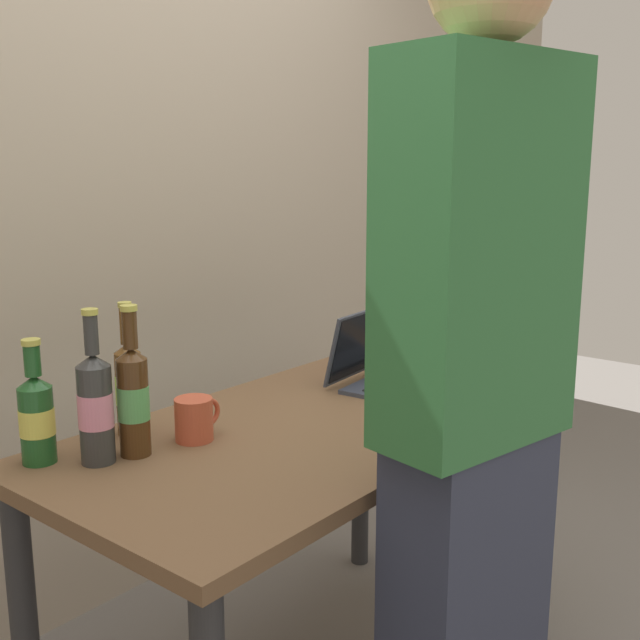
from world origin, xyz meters
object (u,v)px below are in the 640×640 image
(laptop, at_px, (387,367))
(beer_bottle_brown, at_px, (37,416))
(beer_bottle_green, at_px, (95,405))
(coffee_mug, at_px, (195,419))
(beer_bottle_amber, at_px, (133,397))
(person_figure, at_px, (474,391))
(beer_bottle_dark, at_px, (129,385))

(laptop, xyz_separation_m, beer_bottle_brown, (-0.97, 0.24, 0.06))
(beer_bottle_green, bearing_deg, laptop, -8.94)
(beer_bottle_brown, bearing_deg, beer_bottle_green, -50.71)
(laptop, bearing_deg, beer_bottle_brown, 166.21)
(beer_bottle_brown, relative_size, coffee_mug, 2.18)
(beer_bottle_amber, relative_size, person_figure, 0.18)
(beer_bottle_green, bearing_deg, beer_bottle_brown, 129.29)
(beer_bottle_dark, height_order, person_figure, person_figure)
(laptop, height_order, beer_bottle_amber, beer_bottle_amber)
(person_figure, bearing_deg, coffee_mug, 101.20)
(beer_bottle_amber, xyz_separation_m, beer_bottle_dark, (0.08, 0.12, -0.01))
(beer_bottle_brown, distance_m, beer_bottle_dark, 0.23)
(beer_bottle_brown, xyz_separation_m, coffee_mug, (0.30, -0.16, -0.05))
(beer_bottle_amber, relative_size, beer_bottle_dark, 1.06)
(beer_bottle_dark, bearing_deg, laptop, -17.34)
(beer_bottle_amber, bearing_deg, beer_bottle_brown, 141.80)
(laptop, bearing_deg, coffee_mug, 173.04)
(beer_bottle_green, relative_size, beer_bottle_dark, 1.06)
(beer_bottle_amber, xyz_separation_m, beer_bottle_green, (-0.08, 0.03, -0.00))
(beer_bottle_green, bearing_deg, beer_bottle_amber, -18.79)
(beer_bottle_green, height_order, coffee_mug, beer_bottle_green)
(beer_bottle_brown, height_order, person_figure, person_figure)
(laptop, height_order, beer_bottle_dark, beer_bottle_dark)
(beer_bottle_dark, bearing_deg, coffee_mug, -64.86)
(laptop, distance_m, beer_bottle_amber, 0.82)
(beer_bottle_green, height_order, person_figure, person_figure)
(beer_bottle_amber, height_order, beer_bottle_green, same)
(beer_bottle_amber, height_order, beer_bottle_brown, beer_bottle_amber)
(person_figure, bearing_deg, beer_bottle_dark, 103.98)
(laptop, relative_size, beer_bottle_green, 1.11)
(laptop, distance_m, beer_bottle_green, 0.90)
(person_figure, distance_m, coffee_mug, 0.67)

